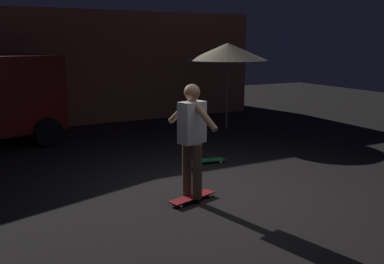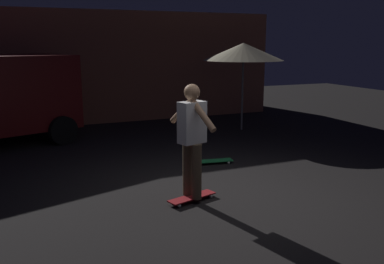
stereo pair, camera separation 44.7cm
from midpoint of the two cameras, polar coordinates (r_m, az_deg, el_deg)
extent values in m
plane|color=black|center=(6.43, 2.00, -8.96)|extent=(28.00, 28.00, 0.00)
cube|color=#B76B4C|center=(14.07, -20.97, 8.44)|extent=(12.69, 4.03, 3.21)
cylinder|color=black|center=(10.02, -20.24, -0.06)|extent=(0.70, 0.41, 0.66)
cylinder|color=black|center=(11.82, -24.34, 1.37)|extent=(0.70, 0.41, 0.66)
cylinder|color=slate|center=(11.27, 3.67, 5.91)|extent=(0.05, 0.05, 2.20)
cone|color=beige|center=(11.21, 3.74, 10.87)|extent=(2.10, 2.10, 0.45)
cube|color=#AD1E23|center=(6.28, -2.06, -8.87)|extent=(0.80, 0.41, 0.02)
sphere|color=silver|center=(6.54, -0.57, -8.32)|extent=(0.05, 0.05, 0.05)
sphere|color=silver|center=(6.43, 0.48, -8.70)|extent=(0.05, 0.05, 0.05)
sphere|color=silver|center=(6.18, -4.70, -9.63)|extent=(0.05, 0.05, 0.05)
sphere|color=silver|center=(6.05, -3.67, -10.08)|extent=(0.05, 0.05, 0.05)
cube|color=green|center=(8.15, 0.21, -3.91)|extent=(0.80, 0.32, 0.02)
sphere|color=silver|center=(8.00, -1.64, -4.49)|extent=(0.05, 0.05, 0.05)
sphere|color=silver|center=(8.16, -1.99, -4.17)|extent=(0.05, 0.05, 0.05)
sphere|color=silver|center=(8.18, 2.40, -4.11)|extent=(0.05, 0.05, 0.05)
sphere|color=silver|center=(8.34, 1.98, -3.81)|extent=(0.05, 0.05, 0.05)
cylinder|color=brown|center=(6.23, -2.76, -5.00)|extent=(0.14, 0.14, 0.82)
cylinder|color=brown|center=(6.07, -1.40, -5.45)|extent=(0.14, 0.14, 0.82)
cube|color=white|center=(5.97, -2.14, 1.30)|extent=(0.43, 0.32, 0.60)
sphere|color=#936B4C|center=(5.91, -2.17, 5.44)|extent=(0.23, 0.23, 0.23)
cylinder|color=#936B4C|center=(6.11, -3.52, 2.96)|extent=(0.24, 0.55, 0.46)
cylinder|color=#936B4C|center=(5.79, -0.71, 2.46)|extent=(0.24, 0.55, 0.46)
camera|label=1|loc=(0.22, -92.13, -0.46)|focal=39.16mm
camera|label=2|loc=(0.22, 87.87, 0.46)|focal=39.16mm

